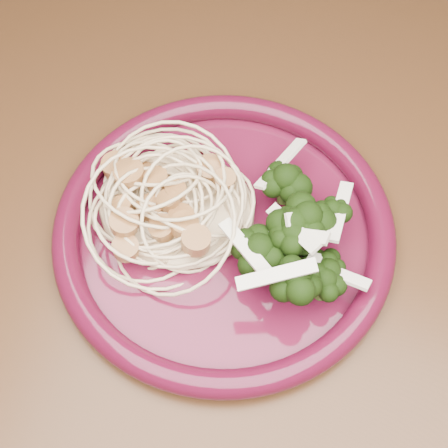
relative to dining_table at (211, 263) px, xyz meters
The scene contains 6 objects.
dining_table is the anchor object (origin of this frame).
dinner_plate 0.11m from the dining_table, 41.68° to the right, with size 0.33×0.33×0.02m.
spaghetti_pile 0.12m from the dining_table, 158.60° to the right, with size 0.14×0.12×0.03m, color beige.
scallop_cluster 0.16m from the dining_table, 158.60° to the right, with size 0.12×0.12×0.04m, color #A4713E, non-canonical shape.
broccoli_pile 0.15m from the dining_table, 19.11° to the right, with size 0.08×0.14×0.05m, color black.
onion_garnish 0.18m from the dining_table, 19.11° to the right, with size 0.06×0.09×0.06m, color #ECE4CB, non-canonical shape.
Camera 1 is at (0.10, -0.27, 1.22)m, focal length 50.00 mm.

